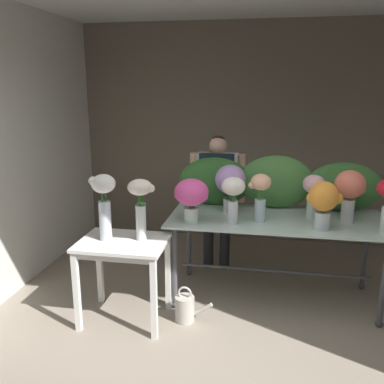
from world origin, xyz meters
TOP-DOWN VIEW (x-y plane):
  - ground_plane at (0.00, 1.69)m, footprint 7.44×7.44m
  - wall_back at (0.00, 3.38)m, footprint 4.85×0.12m
  - wall_left at (-2.42, 1.69)m, footprint 0.12×3.50m
  - display_table_glass at (0.31, 1.60)m, footprint 2.09×0.95m
  - side_table_white at (-1.05, 0.94)m, footprint 0.78×0.59m
  - florist at (-0.36, 2.23)m, footprint 0.64×0.24m
  - foliage_backdrop at (0.31, 1.95)m, footprint 2.09×0.25m
  - vase_lilac_hydrangea at (-0.16, 1.69)m, footprint 0.31×0.31m
  - vase_coral_roses at (0.96, 1.59)m, footprint 0.30×0.28m
  - vase_fuchsia_tulips at (-0.49, 1.29)m, footprint 0.32×0.32m
  - vase_ivory_ranunculus at (-0.10, 1.34)m, footprint 0.22×0.22m
  - vase_blush_peonies at (0.65, 1.65)m, footprint 0.22×0.21m
  - vase_sunset_anemones at (0.70, 1.33)m, footprint 0.32×0.26m
  - vase_peach_carnations at (0.14, 1.45)m, footprint 0.21×0.19m
  - vase_white_roses_tall at (-1.20, 0.94)m, footprint 0.24×0.21m
  - vase_cream_lisianthus_tall at (-0.89, 1.00)m, footprint 0.24×0.22m
  - watering_can at (-0.49, 1.01)m, footprint 0.35×0.18m

SIDE VIEW (x-z plane):
  - ground_plane at x=0.00m, z-range 0.00..0.00m
  - watering_can at x=-0.49m, z-range -0.05..0.30m
  - side_table_white at x=-1.05m, z-range 0.28..1.06m
  - display_table_glass at x=0.31m, z-range 0.31..1.17m
  - florist at x=-0.36m, z-range 0.19..1.77m
  - vase_sunset_anemones at x=0.70m, z-range 0.91..1.35m
  - foliage_backdrop at x=0.31m, z-range 0.85..1.41m
  - vase_fuchsia_tulips at x=-0.49m, z-range 0.92..1.34m
  - vase_blush_peonies at x=0.65m, z-range 0.92..1.35m
  - vase_cream_lisianthus_tall at x=-0.89m, z-range 0.86..1.41m
  - vase_peach_carnations at x=0.14m, z-range 0.91..1.37m
  - vase_white_roses_tall at x=-1.20m, z-range 0.85..1.45m
  - vase_ivory_ranunculus at x=-0.10m, z-range 0.93..1.38m
  - vase_lilac_hydrangea at x=-0.16m, z-range 0.93..1.42m
  - vase_coral_roses at x=0.96m, z-range 0.93..1.43m
  - wall_back at x=0.00m, z-range 0.00..2.94m
  - wall_left at x=-2.42m, z-range 0.00..2.94m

